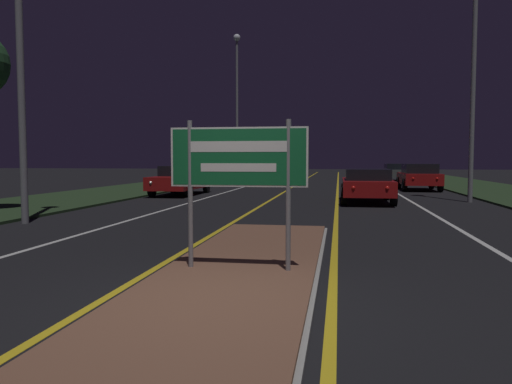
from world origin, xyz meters
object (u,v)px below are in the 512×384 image
object	(u,v)px
car_receding_2	(396,172)
car_approaching_0	(181,179)
car_approaching_1	(238,171)
highway_sign	(238,164)
car_receding_0	(367,184)
streetlight_right_near	(475,5)
car_approaching_2	(296,169)
car_receding_1	(419,176)
streetlight_left_far	(237,90)

from	to	relation	value
car_receding_2	car_approaching_0	xyz separation A→B (m)	(-11.60, -16.80, -0.01)
car_approaching_1	car_approaching_0	bearing A→B (deg)	-89.25
highway_sign	car_receding_0	size ratio (longest dim) A/B	0.47
streetlight_right_near	car_approaching_0	size ratio (longest dim) A/B	2.28
streetlight_right_near	car_approaching_2	bearing A→B (deg)	108.48
car_approaching_0	car_receding_1	bearing A→B (deg)	24.56
streetlight_left_far	car_receding_0	xyz separation A→B (m)	(8.68, -17.65, -6.17)
car_approaching_1	car_receding_2	bearing A→B (deg)	11.69
highway_sign	car_receding_2	size ratio (longest dim) A/B	0.44
streetlight_left_far	streetlight_right_near	bearing A→B (deg)	-53.22
car_approaching_0	car_approaching_1	xyz separation A→B (m)	(-0.19, 14.36, 0.05)
streetlight_left_far	car_approaching_0	bearing A→B (deg)	-88.69
car_approaching_2	car_approaching_0	bearing A→B (deg)	-97.72
highway_sign	car_approaching_1	distance (m)	30.55
car_receding_2	car_approaching_2	world-z (taller)	car_approaching_2
highway_sign	car_receding_0	bearing A→B (deg)	78.98
highway_sign	car_approaching_1	xyz separation A→B (m)	(-6.09, 29.92, -0.81)
car_approaching_0	car_approaching_2	xyz separation A→B (m)	(3.33, 24.57, 0.02)
car_receding_0	car_receding_2	xyz separation A→B (m)	(3.25, 19.78, 0.02)
car_receding_1	streetlight_right_near	bearing A→B (deg)	-84.11
highway_sign	car_approaching_0	world-z (taller)	highway_sign
highway_sign	car_approaching_2	world-z (taller)	highway_sign
car_receding_1	car_approaching_2	world-z (taller)	car_receding_1
streetlight_left_far	car_approaching_0	xyz separation A→B (m)	(0.33, -14.67, -6.16)
streetlight_left_far	car_approaching_2	distance (m)	12.21
streetlight_left_far	car_receding_1	world-z (taller)	streetlight_left_far
car_receding_0	car_approaching_0	distance (m)	8.86
highway_sign	car_receding_0	xyz separation A→B (m)	(2.45, 12.59, -0.88)
streetlight_right_near	car_receding_2	world-z (taller)	streetlight_right_near
car_approaching_1	car_approaching_2	bearing A→B (deg)	70.98
car_receding_0	streetlight_left_far	bearing A→B (deg)	116.20
highway_sign	car_approaching_1	world-z (taller)	highway_sign
highway_sign	streetlight_left_far	size ratio (longest dim) A/B	0.19
car_approaching_1	car_approaching_2	xyz separation A→B (m)	(3.52, 10.21, -0.04)
car_approaching_0	car_approaching_1	world-z (taller)	car_approaching_1
car_receding_2	car_approaching_2	xyz separation A→B (m)	(-8.27, 7.77, 0.01)
highway_sign	car_approaching_0	xyz separation A→B (m)	(-5.90, 15.56, -0.87)
car_receding_0	car_approaching_1	bearing A→B (deg)	116.22
car_receding_0	car_approaching_1	xyz separation A→B (m)	(-8.54, 17.34, 0.06)
car_receding_2	car_approaching_0	size ratio (longest dim) A/B	1.00
highway_sign	car_approaching_0	size ratio (longest dim) A/B	0.44
streetlight_right_near	highway_sign	bearing A→B (deg)	-115.54
streetlight_right_near	car_approaching_1	bearing A→B (deg)	126.97
streetlight_right_near	car_receding_0	xyz separation A→B (m)	(-3.93, -0.77, -6.74)
streetlight_left_far	car_receding_1	size ratio (longest dim) A/B	2.68
highway_sign	streetlight_right_near	distance (m)	15.92
streetlight_right_near	car_receding_2	bearing A→B (deg)	92.06
streetlight_left_far	car_approaching_0	distance (m)	15.91
car_receding_0	car_approaching_2	size ratio (longest dim) A/B	1.04
car_receding_0	car_approaching_0	size ratio (longest dim) A/B	0.93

